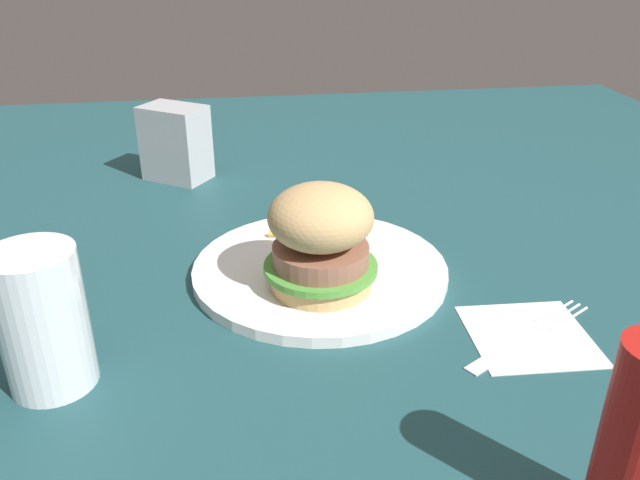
{
  "coord_description": "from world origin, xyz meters",
  "views": [
    {
      "loc": [
        -0.62,
        0.07,
        0.35
      ],
      "look_at": [
        -0.01,
        -0.02,
        0.04
      ],
      "focal_mm": 36.38,
      "sensor_mm": 36.0,
      "label": 1
    }
  ],
  "objects_px": {
    "ketchup_bottle": "(636,445)",
    "plate": "(320,270)",
    "sandwich": "(321,238)",
    "napkin_dispenser": "(176,143)",
    "fries_pile": "(300,233)",
    "fork": "(531,332)",
    "drink_glass": "(44,328)",
    "napkin": "(529,335)"
  },
  "relations": [
    {
      "from": "fries_pile",
      "to": "napkin",
      "type": "relative_size",
      "value": 0.9
    },
    {
      "from": "napkin",
      "to": "napkin_dispenser",
      "type": "height_order",
      "value": "napkin_dispenser"
    },
    {
      "from": "sandwich",
      "to": "napkin_dispenser",
      "type": "bearing_deg",
      "value": 23.73
    },
    {
      "from": "fork",
      "to": "drink_glass",
      "type": "bearing_deg",
      "value": 90.84
    },
    {
      "from": "plate",
      "to": "drink_glass",
      "type": "height_order",
      "value": "drink_glass"
    },
    {
      "from": "plate",
      "to": "sandwich",
      "type": "relative_size",
      "value": 2.39
    },
    {
      "from": "plate",
      "to": "ketchup_bottle",
      "type": "xyz_separation_m",
      "value": [
        -0.35,
        -0.14,
        0.06
      ]
    },
    {
      "from": "ketchup_bottle",
      "to": "fries_pile",
      "type": "bearing_deg",
      "value": 19.49
    },
    {
      "from": "drink_glass",
      "to": "ketchup_bottle",
      "type": "distance_m",
      "value": 0.43
    },
    {
      "from": "ketchup_bottle",
      "to": "plate",
      "type": "bearing_deg",
      "value": 21.23
    },
    {
      "from": "plate",
      "to": "napkin",
      "type": "relative_size",
      "value": 2.51
    },
    {
      "from": "fries_pile",
      "to": "ketchup_bottle",
      "type": "relative_size",
      "value": 0.71
    },
    {
      "from": "napkin",
      "to": "ketchup_bottle",
      "type": "height_order",
      "value": "ketchup_bottle"
    },
    {
      "from": "sandwich",
      "to": "napkin_dispenser",
      "type": "distance_m",
      "value": 0.4
    },
    {
      "from": "napkin",
      "to": "fork",
      "type": "height_order",
      "value": "fork"
    },
    {
      "from": "fries_pile",
      "to": "sandwich",
      "type": "bearing_deg",
      "value": -176.36
    },
    {
      "from": "fries_pile",
      "to": "napkin_dispenser",
      "type": "distance_m",
      "value": 0.3
    },
    {
      "from": "sandwich",
      "to": "napkin",
      "type": "xyz_separation_m",
      "value": [
        -0.1,
        -0.18,
        -0.07
      ]
    },
    {
      "from": "drink_glass",
      "to": "napkin_dispenser",
      "type": "bearing_deg",
      "value": -9.46
    },
    {
      "from": "napkin",
      "to": "napkin_dispenser",
      "type": "xyz_separation_m",
      "value": [
        0.47,
        0.34,
        0.05
      ]
    },
    {
      "from": "plate",
      "to": "napkin_dispenser",
      "type": "relative_size",
      "value": 2.53
    },
    {
      "from": "fries_pile",
      "to": "fork",
      "type": "bearing_deg",
      "value": -138.37
    },
    {
      "from": "fries_pile",
      "to": "napkin_dispenser",
      "type": "xyz_separation_m",
      "value": [
        0.25,
        0.15,
        0.04
      ]
    },
    {
      "from": "sandwich",
      "to": "fries_pile",
      "type": "xyz_separation_m",
      "value": [
        0.12,
        0.01,
        -0.05
      ]
    },
    {
      "from": "drink_glass",
      "to": "fries_pile",
      "type": "bearing_deg",
      "value": -46.56
    },
    {
      "from": "plate",
      "to": "fork",
      "type": "bearing_deg",
      "value": -128.87
    },
    {
      "from": "plate",
      "to": "sandwich",
      "type": "distance_m",
      "value": 0.07
    },
    {
      "from": "drink_glass",
      "to": "sandwich",
      "type": "bearing_deg",
      "value": -66.29
    },
    {
      "from": "sandwich",
      "to": "fork",
      "type": "xyz_separation_m",
      "value": [
        -0.1,
        -0.18,
        -0.06
      ]
    },
    {
      "from": "fries_pile",
      "to": "ketchup_bottle",
      "type": "distance_m",
      "value": 0.45
    },
    {
      "from": "fries_pile",
      "to": "plate",
      "type": "bearing_deg",
      "value": -169.63
    },
    {
      "from": "plate",
      "to": "sandwich",
      "type": "xyz_separation_m",
      "value": [
        -0.04,
        0.01,
        0.06
      ]
    },
    {
      "from": "fries_pile",
      "to": "ketchup_bottle",
      "type": "bearing_deg",
      "value": -160.51
    },
    {
      "from": "plate",
      "to": "fries_pile",
      "type": "xyz_separation_m",
      "value": [
        0.07,
        0.01,
        0.01
      ]
    },
    {
      "from": "drink_glass",
      "to": "plate",
      "type": "bearing_deg",
      "value": -58.74
    },
    {
      "from": "sandwich",
      "to": "fries_pile",
      "type": "bearing_deg",
      "value": 3.64
    },
    {
      "from": "fries_pile",
      "to": "napkin",
      "type": "xyz_separation_m",
      "value": [
        -0.22,
        -0.19,
        -0.02
      ]
    },
    {
      "from": "plate",
      "to": "napkin",
      "type": "height_order",
      "value": "plate"
    },
    {
      "from": "sandwich",
      "to": "fork",
      "type": "distance_m",
      "value": 0.22
    },
    {
      "from": "sandwich",
      "to": "drink_glass",
      "type": "height_order",
      "value": "drink_glass"
    },
    {
      "from": "sandwich",
      "to": "fries_pile",
      "type": "relative_size",
      "value": 1.16
    },
    {
      "from": "plate",
      "to": "fries_pile",
      "type": "distance_m",
      "value": 0.07
    }
  ]
}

